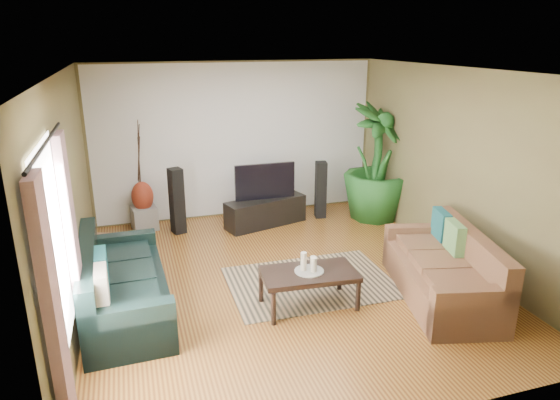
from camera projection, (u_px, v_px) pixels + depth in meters
name	position (u px, v px, depth m)	size (l,w,h in m)	color
floor	(284.00, 279.00, 6.64)	(5.50, 5.50, 0.00)	brown
ceiling	(285.00, 71.00, 5.80)	(5.50, 5.50, 0.00)	white
wall_back	(237.00, 141.00, 8.72)	(5.00, 5.00, 0.00)	brown
wall_front	(397.00, 279.00, 3.72)	(5.00, 5.00, 0.00)	brown
wall_left	(70.00, 200.00, 5.52)	(5.50, 5.50, 0.00)	brown
wall_right	(456.00, 167.00, 6.93)	(5.50, 5.50, 0.00)	brown
backwall_panel	(237.00, 141.00, 8.71)	(4.90, 4.90, 0.00)	white
window_pane	(55.00, 253.00, 4.05)	(1.80, 1.80, 0.00)	white
curtain_near	(55.00, 327.00, 3.46)	(0.08, 0.35, 2.20)	gray
curtain_far	(73.00, 245.00, 4.83)	(0.08, 0.35, 2.20)	gray
curtain_rod	(45.00, 143.00, 3.79)	(0.03, 0.03, 1.90)	black
sofa_left	(124.00, 278.00, 5.74)	(2.13, 0.91, 0.85)	black
sofa_right	(442.00, 266.00, 6.07)	(1.99, 0.89, 0.85)	brown
area_rug	(311.00, 282.00, 6.55)	(2.12, 1.50, 0.01)	tan
coffee_table	(309.00, 289.00, 5.91)	(1.11, 0.61, 0.46)	black
candle_tray	(309.00, 271.00, 5.84)	(0.34, 0.34, 0.02)	gray
candle_tall	(304.00, 261.00, 5.81)	(0.07, 0.07, 0.22)	silver
candle_mid	(314.00, 265.00, 5.78)	(0.07, 0.07, 0.17)	#F1E7CC
candle_short	(313.00, 262.00, 5.89)	(0.07, 0.07, 0.14)	beige
tv_stand	(266.00, 212.00, 8.50)	(1.40, 0.42, 0.47)	black
television	(265.00, 181.00, 8.35)	(1.03, 0.06, 0.61)	black
speaker_left	(177.00, 201.00, 8.07)	(0.20, 0.22, 1.09)	black
speaker_right	(321.00, 190.00, 8.80)	(0.18, 0.20, 1.01)	black
potted_plant	(377.00, 163.00, 8.61)	(1.13, 1.13, 2.01)	#1A4F1B
plant_pot	(374.00, 210.00, 8.87)	(0.37, 0.37, 0.29)	black
pedestal	(144.00, 218.00, 8.34)	(0.39, 0.39, 0.39)	gray
vase	(142.00, 196.00, 8.23)	(0.36, 0.36, 0.50)	maroon
side_table	(106.00, 257.00, 6.72)	(0.48, 0.48, 0.51)	brown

